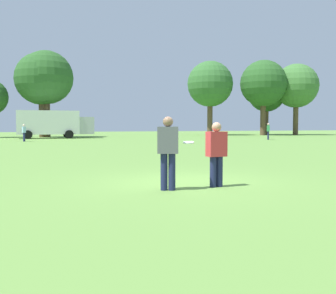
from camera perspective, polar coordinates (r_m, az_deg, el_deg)
The scene contains 13 objects.
ground_plane at distance 10.26m, azimuth 2.53°, elevation -5.34°, with size 161.21×161.21×0.00m, color #608C3D.
player_thrower at distance 8.99m, azimuth -0.00°, elevation -0.28°, with size 0.55×0.43×1.74m.
player_defender at distance 9.57m, azimuth 7.20°, elevation -0.57°, with size 0.49×0.31×1.61m.
frisbee at distance 9.17m, azimuth 3.06°, elevation 0.68°, with size 0.27×0.27×0.07m.
box_truck at distance 46.31m, azimuth -16.59°, elevation 3.41°, with size 8.53×3.09×3.18m.
bystander_sideline_watcher at distance 38.18m, azimuth -20.60°, elevation 2.13°, with size 0.37×0.50×1.62m.
bystander_far_jogger at distance 41.60m, azimuth 14.66°, elevation 2.40°, with size 0.48×0.55×1.73m.
tree_center_elm at distance 51.03m, azimuth -18.30°, elevation 9.55°, with size 6.49×6.49×10.55m.
tree_east_birch at distance 51.05m, azimuth -17.62°, elevation 9.77°, with size 6.66×6.66×10.83m.
tree_east_oak at distance 59.21m, azimuth 6.27°, elevation 9.25°, with size 6.90×6.90×11.21m.
tree_far_east_pine at distance 60.33m, azimuth 13.99°, elevation 9.12°, with size 6.95×6.95×11.30m.
tree_far_west_pine at distance 63.87m, azimuth 14.44°, elevation 7.69°, with size 5.87×5.87×9.54m.
tree_horizon_center at distance 63.18m, azimuth 18.51°, elevation 8.57°, with size 6.75×6.75×10.97m.
Camera 1 is at (-3.72, -9.44, 1.54)m, focal length 41.05 mm.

